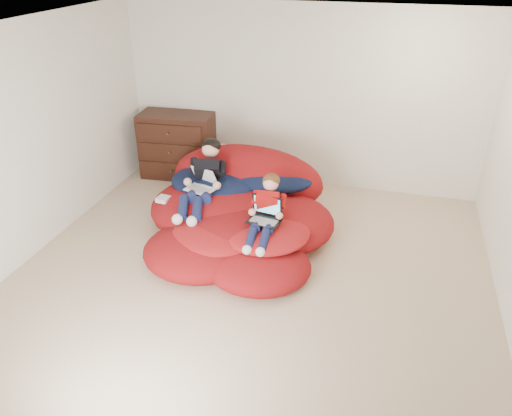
{
  "coord_description": "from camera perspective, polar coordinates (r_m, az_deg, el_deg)",
  "views": [
    {
      "loc": [
        1.24,
        -4.18,
        3.18
      ],
      "look_at": [
        -0.01,
        0.24,
        0.7
      ],
      "focal_mm": 35.0,
      "sensor_mm": 36.0,
      "label": 1
    }
  ],
  "objects": [
    {
      "name": "beanbag_pile",
      "position": [
        6.05,
        -1.96,
        -0.47
      ],
      "size": [
        2.31,
        2.46,
        0.93
      ],
      "color": "maroon",
      "rests_on": "ground"
    },
    {
      "name": "laptop_black",
      "position": [
        5.41,
        1.08,
        -0.69
      ],
      "size": [
        0.38,
        0.32,
        0.26
      ],
      "color": "black",
      "rests_on": "younger_boy"
    },
    {
      "name": "power_adapter",
      "position": [
        6.11,
        -10.54,
        1.0
      ],
      "size": [
        0.16,
        0.16,
        0.05
      ],
      "primitive_type": "cube",
      "rotation": [
        0.0,
        0.0,
        -0.11
      ],
      "color": "silver",
      "rests_on": "beanbag_pile"
    },
    {
      "name": "laptop_white",
      "position": [
        5.98,
        -6.21,
        2.86
      ],
      "size": [
        0.38,
        0.42,
        0.23
      ],
      "color": "silver",
      "rests_on": "older_boy"
    },
    {
      "name": "room_shell",
      "position": [
        5.27,
        -0.66,
        -5.82
      ],
      "size": [
        5.1,
        5.1,
        2.77
      ],
      "color": "#C5AB8C",
      "rests_on": "ground"
    },
    {
      "name": "younger_boy",
      "position": [
        5.42,
        1.18,
        -0.1
      ],
      "size": [
        0.27,
        0.85,
        0.61
      ],
      "color": "red",
      "rests_on": "beanbag_pile"
    },
    {
      "name": "cream_pillow",
      "position": [
        6.75,
        -3.68,
        6.01
      ],
      "size": [
        0.48,
        0.31,
        0.31
      ],
      "primitive_type": "ellipsoid",
      "color": "white",
      "rests_on": "beanbag_pile"
    },
    {
      "name": "older_boy",
      "position": [
        6.02,
        -5.99,
        3.63
      ],
      "size": [
        0.4,
        1.1,
        0.7
      ],
      "color": "black",
      "rests_on": "beanbag_pile"
    },
    {
      "name": "dresser",
      "position": [
        7.57,
        -8.93,
        7.09
      ],
      "size": [
        1.11,
        0.64,
        0.96
      ],
      "color": "black",
      "rests_on": "ground"
    }
  ]
}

